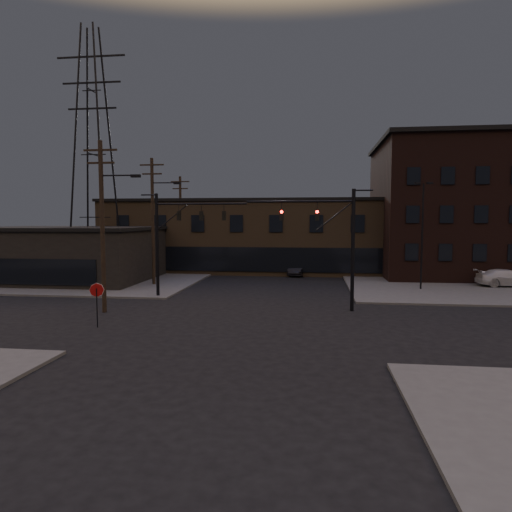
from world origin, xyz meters
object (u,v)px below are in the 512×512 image
(car_crossing, at_px, (299,269))
(parked_car_lot_b, at_px, (507,278))
(parked_car_lot_a, at_px, (441,272))
(stop_sign, at_px, (97,295))
(traffic_signal_near, at_px, (335,236))
(traffic_signal_far, at_px, (173,233))

(car_crossing, bearing_deg, parked_car_lot_b, -6.42)
(parked_car_lot_a, bearing_deg, parked_car_lot_b, -134.96)
(parked_car_lot_b, relative_size, car_crossing, 1.21)
(parked_car_lot_b, bearing_deg, stop_sign, 118.94)
(traffic_signal_near, height_order, traffic_signal_far, same)
(traffic_signal_far, relative_size, parked_car_lot_a, 1.90)
(parked_car_lot_b, bearing_deg, traffic_signal_near, 124.08)
(parked_car_lot_a, xyz_separation_m, parked_car_lot_b, (4.48, -4.23, 0.03))
(stop_sign, height_order, car_crossing, stop_sign)
(traffic_signal_far, distance_m, parked_car_lot_a, 26.74)
(traffic_signal_far, height_order, parked_car_lot_a, traffic_signal_far)
(parked_car_lot_a, bearing_deg, traffic_signal_near, 144.26)
(stop_sign, relative_size, parked_car_lot_a, 0.59)
(parked_car_lot_b, height_order, car_crossing, parked_car_lot_b)
(car_crossing, bearing_deg, stop_sign, -99.35)
(parked_car_lot_a, height_order, car_crossing, parked_car_lot_a)
(stop_sign, bearing_deg, car_crossing, 67.51)
(car_crossing, bearing_deg, parked_car_lot_a, 3.66)
(parked_car_lot_a, relative_size, car_crossing, 1.00)
(traffic_signal_far, bearing_deg, stop_sign, -97.32)
(traffic_signal_near, distance_m, car_crossing, 19.33)
(stop_sign, distance_m, parked_car_lot_b, 34.34)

